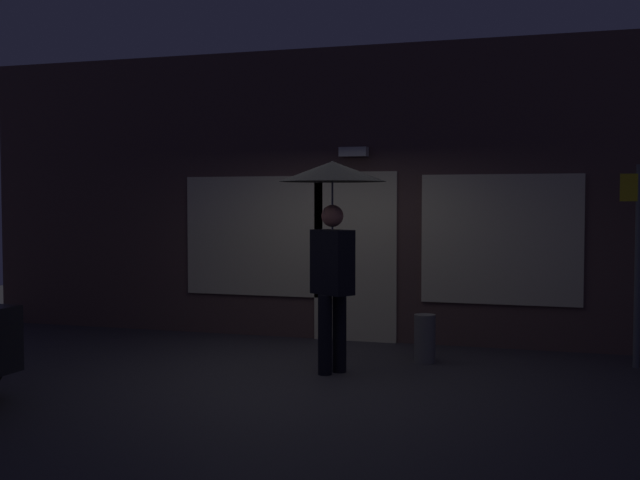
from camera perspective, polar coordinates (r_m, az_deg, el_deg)
The scene contains 5 objects.
ground_plane at distance 8.51m, azimuth -1.31°, elevation -9.59°, with size 18.00×18.00×0.00m, color #38353A.
building_facade at distance 10.56m, azimuth 2.76°, elevation 3.16°, with size 10.96×0.48×3.82m.
person_with_umbrella at distance 8.43m, azimuth 0.88°, elevation 2.43°, with size 1.13×1.13×2.24m.
street_sign_post at distance 9.41m, azimuth 21.62°, elevation -0.82°, with size 0.40×0.07×2.22m.
sidewalk_bollard at distance 9.21m, azimuth 7.43°, elevation -6.93°, with size 0.24×0.24×0.54m, color slate.
Camera 1 is at (2.65, -7.88, 1.83)m, focal length 45.16 mm.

